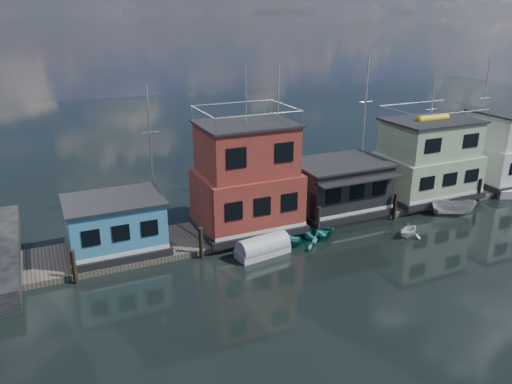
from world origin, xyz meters
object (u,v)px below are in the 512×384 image
houseboat_blue (115,225)px  motorboat (454,207)px  tarp_runabout (263,248)px  houseboat_green (428,160)px  houseboat_red (246,179)px  houseboat_dark (339,186)px  dinghy_teal (313,235)px  dinghy_white (409,229)px  houseboat_white (510,148)px

houseboat_blue → motorboat: bearing=-8.8°
houseboat_blue → tarp_runabout: size_ratio=1.65×
houseboat_green → houseboat_red: bearing=-180.0°
houseboat_blue → houseboat_red: size_ratio=0.54×
houseboat_blue → houseboat_red: (9.50, 0.00, 1.90)m
houseboat_blue → houseboat_dark: 17.50m
houseboat_blue → motorboat: size_ratio=1.85×
houseboat_blue → houseboat_dark: houseboat_dark is taller
dinghy_teal → houseboat_blue: bearing=69.2°
houseboat_green → dinghy_teal: bearing=-165.5°
dinghy_white → houseboat_blue: bearing=54.2°
houseboat_blue → dinghy_teal: size_ratio=1.58×
houseboat_red → dinghy_teal: houseboat_red is taller
motorboat → tarp_runabout: 17.07m
houseboat_blue → dinghy_white: 20.80m
houseboat_red → houseboat_dark: bearing=-0.1°
houseboat_dark → houseboat_green: size_ratio=0.88×
houseboat_white → motorboat: houseboat_white is taller
houseboat_blue → houseboat_white: 36.52m
houseboat_dark → motorboat: (8.49, -4.00, -1.75)m
dinghy_teal → tarp_runabout: tarp_runabout is taller
houseboat_blue → houseboat_dark: size_ratio=0.86×
dinghy_white → motorboat: motorboat is taller
motorboat → dinghy_white: bearing=140.4°
dinghy_white → tarp_runabout: tarp_runabout is taller
houseboat_blue → houseboat_dark: (17.50, -0.02, 0.21)m
tarp_runabout → dinghy_white: bearing=-17.1°
houseboat_dark → tarp_runabout: bearing=-154.6°
dinghy_teal → motorboat: bearing=-98.7°
houseboat_blue → tarp_runabout: 9.95m
houseboat_green → motorboat: 4.97m
houseboat_red → tarp_runabout: 5.45m
dinghy_white → dinghy_teal: 7.11m
houseboat_dark → dinghy_white: 6.51m
houseboat_green → houseboat_blue: bearing=-180.0°
houseboat_red → dinghy_white: bearing=-29.0°
houseboat_white → houseboat_dark: bearing=-179.9°
houseboat_green → tarp_runabout: size_ratio=2.16×
dinghy_teal → motorboat: size_ratio=1.17×
houseboat_red → dinghy_teal: (3.70, -3.45, -3.68)m
houseboat_red → houseboat_dark: size_ratio=1.60×
houseboat_dark → motorboat: size_ratio=2.14×
houseboat_blue → dinghy_teal: (13.20, -3.45, -1.79)m
houseboat_blue → dinghy_white: (19.92, -5.77, -1.66)m
houseboat_white → tarp_runabout: bearing=-171.5°
houseboat_dark → houseboat_blue: bearing=179.9°
dinghy_white → dinghy_teal: bearing=51.3°
houseboat_green → tarp_runabout: 18.30m
motorboat → houseboat_red: bearing=110.7°
dinghy_white → motorboat: 6.32m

